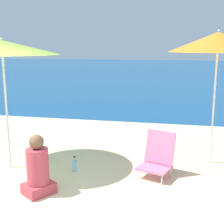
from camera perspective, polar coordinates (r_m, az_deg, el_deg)
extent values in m
plane|color=beige|center=(4.21, -15.18, -19.15)|extent=(60.00, 60.00, 0.00)
cube|color=navy|center=(28.76, 8.74, 7.61)|extent=(60.00, 40.00, 0.01)
cylinder|color=white|center=(5.92, 18.05, 0.43)|extent=(0.04, 0.04, 2.04)
cone|color=orange|center=(5.81, 18.83, 12.02)|extent=(1.70, 1.70, 0.34)
sphere|color=white|center=(5.82, 18.96, 13.90)|extent=(0.04, 0.04, 0.04)
cylinder|color=white|center=(5.72, -18.69, -0.19)|extent=(0.04, 0.04, 2.01)
cone|color=#8ECC3D|center=(5.61, -19.47, 11.07)|extent=(1.92, 1.92, 0.23)
sphere|color=white|center=(5.61, -19.57, 12.47)|extent=(0.04, 0.04, 0.04)
cylinder|color=silver|center=(5.25, 4.72, -11.29)|extent=(0.02, 0.02, 0.16)
cylinder|color=silver|center=(5.09, 9.10, -12.19)|extent=(0.02, 0.02, 0.16)
cylinder|color=silver|center=(5.55, 6.43, -10.00)|extent=(0.02, 0.02, 0.16)
cylinder|color=silver|center=(5.40, 10.61, -10.79)|extent=(0.02, 0.02, 0.16)
cube|color=pink|center=(5.28, 7.73, -10.09)|extent=(0.61, 0.57, 0.04)
cube|color=pink|center=(5.36, 8.75, -6.38)|extent=(0.53, 0.32, 0.55)
cube|color=#BF3F4C|center=(4.88, -13.24, -13.43)|extent=(0.53, 0.55, 0.16)
cylinder|color=#BF3F4C|center=(4.75, -13.44, -9.64)|extent=(0.32, 0.32, 0.53)
sphere|color=brown|center=(4.62, -13.66, -5.33)|extent=(0.21, 0.21, 0.21)
cylinder|color=#8CCCEA|center=(5.56, -6.86, -9.77)|extent=(0.09, 0.09, 0.19)
cylinder|color=#8CCCEA|center=(5.51, -6.89, -8.53)|extent=(0.04, 0.04, 0.06)
cylinder|color=black|center=(5.50, -6.90, -8.14)|extent=(0.04, 0.04, 0.02)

